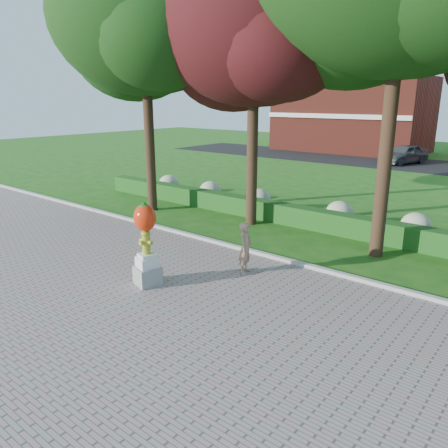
% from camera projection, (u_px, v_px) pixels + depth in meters
% --- Properties ---
extents(ground, '(100.00, 100.00, 0.00)m').
position_uv_depth(ground, '(186.00, 280.00, 12.64)').
color(ground, '#195715').
rests_on(ground, ground).
extents(walkway, '(40.00, 14.00, 0.04)m').
position_uv_depth(walkway, '(60.00, 335.00, 9.66)').
color(walkway, gray).
rests_on(walkway, ground).
extents(curb, '(40.00, 0.18, 0.15)m').
position_uv_depth(curb, '(247.00, 250.00, 14.86)').
color(curb, '#ADADA5').
rests_on(curb, ground).
extents(lawn_hedge, '(24.00, 0.70, 0.80)m').
position_uv_depth(lawn_hedge, '(305.00, 217.00, 17.74)').
color(lawn_hedge, '#164D16').
rests_on(lawn_hedge, ground).
extents(hydrangea_row, '(20.10, 1.10, 0.99)m').
position_uv_depth(hydrangea_row, '(330.00, 211.00, 18.10)').
color(hydrangea_row, '#B5B98D').
rests_on(hydrangea_row, ground).
extents(street, '(50.00, 8.00, 0.02)m').
position_uv_depth(street, '(440.00, 167.00, 33.49)').
color(street, black).
rests_on(street, ground).
extents(building_left, '(14.00, 8.00, 7.00)m').
position_uv_depth(building_left, '(352.00, 115.00, 43.06)').
color(building_left, maroon).
rests_on(building_left, ground).
extents(tree_far_left, '(9.00, 7.68, 11.66)m').
position_uv_depth(tree_far_left, '(144.00, 27.00, 18.55)').
color(tree_far_left, black).
rests_on(tree_far_left, ground).
extents(tree_mid_left, '(8.25, 7.04, 10.69)m').
position_uv_depth(tree_mid_left, '(253.00, 37.00, 16.43)').
color(tree_mid_left, black).
rests_on(tree_mid_left, ground).
extents(hydrant_sculpture, '(0.79, 0.79, 2.36)m').
position_uv_depth(hydrant_sculpture, '(146.00, 242.00, 11.91)').
color(hydrant_sculpture, gray).
rests_on(hydrant_sculpture, walkway).
extents(woman, '(0.51, 0.64, 1.54)m').
position_uv_depth(woman, '(245.00, 248.00, 12.87)').
color(woman, tan).
rests_on(woman, walkway).
extents(parked_car, '(3.11, 4.89, 1.55)m').
position_uv_depth(parked_car, '(404.00, 154.00, 34.86)').
color(parked_car, '#42464A').
rests_on(parked_car, street).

